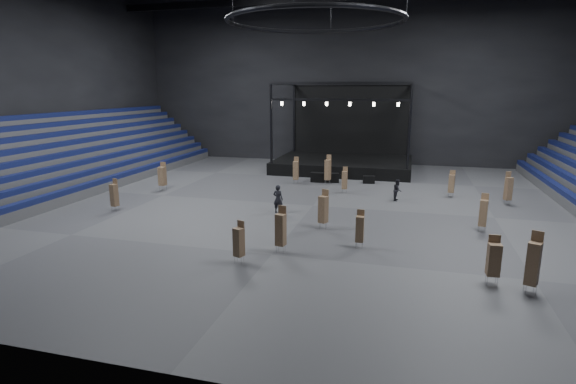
% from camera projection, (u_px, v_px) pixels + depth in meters
% --- Properties ---
extents(floor, '(50.00, 50.00, 0.00)m').
position_uv_depth(floor, '(313.00, 206.00, 33.43)').
color(floor, '#464648').
rests_on(floor, ground).
extents(wall_back, '(50.00, 0.20, 18.00)m').
position_uv_depth(wall_back, '(352.00, 84.00, 51.16)').
color(wall_back, black).
rests_on(wall_back, ground).
extents(wall_front, '(50.00, 0.20, 18.00)m').
position_uv_depth(wall_front, '(150.00, 69.00, 11.65)').
color(wall_front, black).
rests_on(wall_front, ground).
extents(wall_left, '(0.20, 42.00, 18.00)m').
position_uv_depth(wall_left, '(24.00, 83.00, 37.75)').
color(wall_left, black).
rests_on(wall_left, ground).
extents(bleachers_left, '(7.20, 40.00, 6.40)m').
position_uv_depth(bleachers_left, '(54.00, 169.00, 38.86)').
color(bleachers_left, '#48484A').
rests_on(bleachers_left, floor).
extents(stage, '(14.00, 10.00, 9.20)m').
position_uv_depth(stage, '(345.00, 156.00, 48.37)').
color(stage, black).
rests_on(stage, floor).
extents(truss_ring, '(12.30, 12.30, 5.15)m').
position_uv_depth(truss_ring, '(316.00, 21.00, 30.50)').
color(truss_ring, black).
rests_on(truss_ring, ceiling).
extents(flight_case_left, '(1.35, 0.70, 0.89)m').
position_uv_depth(flight_case_left, '(318.00, 177.00, 41.80)').
color(flight_case_left, black).
rests_on(flight_case_left, floor).
extents(flight_case_mid, '(1.40, 0.92, 0.86)m').
position_uv_depth(flight_case_mid, '(332.00, 178.00, 41.62)').
color(flight_case_mid, black).
rests_on(flight_case_mid, floor).
extents(flight_case_right, '(1.12, 0.68, 0.70)m').
position_uv_depth(flight_case_right, '(369.00, 180.00, 41.22)').
color(flight_case_right, black).
rests_on(flight_case_right, floor).
extents(chair_stack_0, '(0.52, 0.52, 2.15)m').
position_uv_depth(chair_stack_0, '(452.00, 183.00, 35.87)').
color(chair_stack_0, silver).
rests_on(chair_stack_0, floor).
extents(chair_stack_1, '(0.45, 0.45, 2.46)m').
position_uv_depth(chair_stack_1, '(296.00, 170.00, 40.94)').
color(chair_stack_1, silver).
rests_on(chair_stack_1, floor).
extents(chair_stack_2, '(0.44, 0.44, 2.20)m').
position_uv_depth(chair_stack_2, '(345.00, 180.00, 37.27)').
color(chair_stack_2, silver).
rests_on(chair_stack_2, floor).
extents(chair_stack_3, '(0.58, 0.58, 2.68)m').
position_uv_depth(chair_stack_3, '(328.00, 169.00, 40.75)').
color(chair_stack_3, silver).
rests_on(chair_stack_3, floor).
extents(chair_stack_4, '(0.56, 0.56, 2.42)m').
position_uv_depth(chair_stack_4, '(162.00, 176.00, 38.17)').
color(chair_stack_4, silver).
rests_on(chair_stack_4, floor).
extents(chair_stack_5, '(0.52, 0.52, 2.32)m').
position_uv_depth(chair_stack_5, '(114.00, 195.00, 31.73)').
color(chair_stack_5, silver).
rests_on(chair_stack_5, floor).
extents(chair_stack_6, '(0.56, 0.56, 2.25)m').
position_uv_depth(chair_stack_6, '(494.00, 259.00, 19.72)').
color(chair_stack_6, silver).
rests_on(chair_stack_6, floor).
extents(chair_stack_7, '(0.63, 0.63, 2.48)m').
position_uv_depth(chair_stack_7, '(323.00, 209.00, 27.66)').
color(chair_stack_7, silver).
rests_on(chair_stack_7, floor).
extents(chair_stack_8, '(0.65, 0.65, 2.73)m').
position_uv_depth(chair_stack_8, '(533.00, 262.00, 18.80)').
color(chair_stack_8, silver).
rests_on(chair_stack_8, floor).
extents(chair_stack_9, '(0.57, 0.57, 2.16)m').
position_uv_depth(chair_stack_9, '(239.00, 241.00, 22.20)').
color(chair_stack_9, silver).
rests_on(chair_stack_9, floor).
extents(chair_stack_10, '(0.58, 0.58, 2.50)m').
position_uv_depth(chair_stack_10, '(508.00, 188.00, 33.45)').
color(chair_stack_10, silver).
rests_on(chair_stack_10, floor).
extents(chair_stack_11, '(0.55, 0.55, 2.52)m').
position_uv_depth(chair_stack_11, '(281.00, 229.00, 23.63)').
color(chair_stack_11, silver).
rests_on(chair_stack_11, floor).
extents(chair_stack_12, '(0.53, 0.53, 2.38)m').
position_uv_depth(chair_stack_12, '(483.00, 212.00, 27.06)').
color(chair_stack_12, silver).
rests_on(chair_stack_12, floor).
extents(chair_stack_13, '(0.43, 0.43, 2.13)m').
position_uv_depth(chair_stack_13, '(360.00, 228.00, 24.32)').
color(chair_stack_13, silver).
rests_on(chair_stack_13, floor).
extents(man_center, '(0.80, 0.60, 2.00)m').
position_uv_depth(man_center, '(278.00, 199.00, 31.24)').
color(man_center, black).
rests_on(man_center, floor).
extents(crew_member, '(0.72, 0.88, 1.68)m').
position_uv_depth(crew_member, '(397.00, 190.00, 34.76)').
color(crew_member, black).
rests_on(crew_member, floor).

